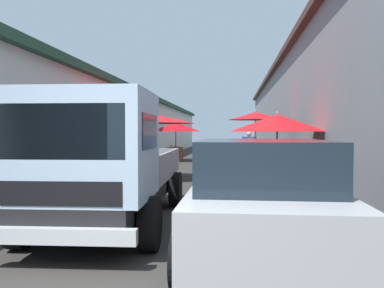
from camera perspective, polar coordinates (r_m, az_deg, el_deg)
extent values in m
plane|color=#33302D|center=(15.93, 2.08, -3.87)|extent=(90.00, 90.00, 0.00)
cube|color=silver|center=(19.76, -17.89, 1.97)|extent=(49.50, 7.00, 3.33)
cube|color=#284C38|center=(19.85, -17.93, 7.13)|extent=(49.80, 7.50, 0.24)
cube|color=gray|center=(19.01, 23.94, 4.39)|extent=(49.50, 7.00, 4.97)
cube|color=#4C3328|center=(19.31, 24.04, 12.13)|extent=(49.80, 7.50, 0.24)
cylinder|color=#9E9EA3|center=(15.73, 9.17, 0.34)|extent=(0.06, 0.06, 2.35)
cone|color=red|center=(15.74, 9.18, 4.06)|extent=(2.15, 2.15, 0.31)
sphere|color=#9E9EA3|center=(15.75, 9.19, 4.77)|extent=(0.07, 0.07, 0.07)
cube|color=brown|center=(15.69, 8.26, -2.60)|extent=(0.92, 0.75, 0.75)
sphere|color=orange|center=(15.69, 9.22, -1.07)|extent=(0.09, 0.09, 0.09)
sphere|color=orange|center=(15.75, 8.26, -1.06)|extent=(0.09, 0.09, 0.09)
sphere|color=orange|center=(15.47, 8.16, -1.11)|extent=(0.09, 0.09, 0.09)
sphere|color=orange|center=(15.87, 7.86, -1.04)|extent=(0.09, 0.09, 0.09)
cylinder|color=#9E9EA3|center=(21.02, -2.36, 0.33)|extent=(0.06, 0.06, 2.09)
cone|color=red|center=(21.02, -2.36, 2.51)|extent=(2.64, 2.64, 0.49)
sphere|color=#9E9EA3|center=(21.02, -2.36, 3.29)|extent=(0.07, 0.07, 0.07)
cube|color=brown|center=(21.16, -2.50, -1.48)|extent=(0.91, 0.78, 0.74)
sphere|color=orange|center=(20.95, -3.01, -0.22)|extent=(0.09, 0.09, 0.09)
sphere|color=orange|center=(20.91, -2.10, -0.37)|extent=(0.09, 0.09, 0.09)
sphere|color=orange|center=(20.87, -2.05, -0.38)|extent=(0.09, 0.09, 0.09)
sphere|color=orange|center=(21.05, -2.54, -0.36)|extent=(0.09, 0.09, 0.09)
cylinder|color=#9E9EA3|center=(11.11, 12.22, -1.03)|extent=(0.06, 0.06, 2.05)
cone|color=red|center=(11.10, 12.24, 3.01)|extent=(2.63, 2.63, 0.48)
sphere|color=#9E9EA3|center=(11.11, 12.25, 4.46)|extent=(0.07, 0.07, 0.07)
cube|color=#9E7547|center=(11.31, 11.41, -4.10)|extent=(0.73, 0.71, 0.82)
sphere|color=orange|center=(11.54, 12.28, -1.73)|extent=(0.09, 0.09, 0.09)
sphere|color=orange|center=(11.42, 11.59, -1.76)|extent=(0.09, 0.09, 0.09)
sphere|color=orange|center=(11.51, 10.89, -1.73)|extent=(0.09, 0.09, 0.09)
cylinder|color=#9E9EA3|center=(12.69, -5.79, -0.43)|extent=(0.06, 0.06, 2.15)
cone|color=red|center=(12.69, -5.80, 3.71)|extent=(2.72, 2.72, 0.31)
sphere|color=#9E9EA3|center=(12.70, -5.80, 4.60)|extent=(0.07, 0.07, 0.07)
cube|color=brown|center=(12.71, -6.25, -3.39)|extent=(0.96, 0.77, 0.84)
sphere|color=orange|center=(12.70, -7.32, -1.31)|extent=(0.09, 0.09, 0.09)
sphere|color=orange|center=(12.91, -5.61, -1.25)|extent=(0.09, 0.09, 0.09)
sphere|color=orange|center=(12.90, -5.08, -1.25)|extent=(0.09, 0.09, 0.09)
sphere|color=orange|center=(12.85, -5.85, -1.27)|extent=(0.09, 0.09, 0.09)
sphere|color=orange|center=(12.74, -6.98, -1.05)|extent=(0.09, 0.09, 0.09)
sphere|color=orange|center=(12.85, -7.10, -1.27)|extent=(0.09, 0.09, 0.09)
cube|color=#ADAFB5|center=(5.22, 9.98, -9.10)|extent=(3.91, 1.73, 0.64)
cube|color=#19232D|center=(4.99, 10.14, -2.64)|extent=(2.35, 1.52, 0.56)
cube|color=black|center=(7.14, 8.85, -7.97)|extent=(0.11, 1.65, 0.20)
cube|color=silver|center=(7.11, 4.12, -5.71)|extent=(0.06, 0.24, 0.14)
cube|color=silver|center=(7.17, 13.55, -5.69)|extent=(0.06, 0.24, 0.14)
cylinder|color=black|center=(6.58, 1.52, -9.22)|extent=(0.60, 0.20, 0.60)
cylinder|color=black|center=(6.68, 16.61, -9.13)|extent=(0.60, 0.20, 0.60)
cylinder|color=black|center=(4.02, -1.43, -16.37)|extent=(0.60, 0.20, 0.60)
cylinder|color=black|center=(4.18, 23.70, -15.80)|extent=(0.60, 0.20, 0.60)
cube|color=black|center=(6.96, -10.94, -6.97)|extent=(4.85, 1.66, 0.36)
cube|color=#ADC6E0|center=(5.33, -15.44, -0.15)|extent=(1.60, 1.81, 1.40)
cube|color=#19232D|center=(4.63, -18.46, 1.73)|extent=(0.12, 1.47, 0.63)
cube|color=#19232D|center=(5.32, -15.45, 1.74)|extent=(1.11, 1.81, 0.45)
cube|color=black|center=(4.67, -18.42, -6.83)|extent=(0.12, 1.40, 0.28)
cube|color=silver|center=(4.69, -18.75, -12.53)|extent=(0.19, 1.75, 0.18)
cube|color=gray|center=(7.56, -3.32, -2.97)|extent=(3.16, 0.19, 0.50)
cube|color=gray|center=(7.93, -15.21, -2.81)|extent=(3.16, 0.19, 0.50)
cube|color=gray|center=(9.22, -7.22, -2.14)|extent=(0.13, 1.65, 0.50)
cylinder|color=black|center=(5.24, -6.09, -11.39)|extent=(0.73, 0.25, 0.72)
cylinder|color=black|center=(5.79, -23.69, -10.25)|extent=(0.73, 0.25, 0.72)
cylinder|color=black|center=(8.23, -2.41, -6.58)|extent=(0.73, 0.25, 0.72)
cylinder|color=black|center=(8.60, -14.16, -6.28)|extent=(0.73, 0.25, 0.72)
cylinder|color=navy|center=(17.42, 7.99, -2.12)|extent=(0.14, 0.14, 0.78)
cylinder|color=navy|center=(17.39, 8.50, -2.13)|extent=(0.14, 0.14, 0.78)
cube|color=#33518C|center=(17.37, 8.26, 0.12)|extent=(0.29, 0.48, 0.58)
sphere|color=tan|center=(17.37, 8.26, 1.43)|extent=(0.21, 0.21, 0.21)
cylinder|color=#33518C|center=(17.42, 7.36, 0.22)|extent=(0.08, 0.08, 0.53)
cylinder|color=#33518C|center=(17.33, 9.16, 0.20)|extent=(0.08, 0.08, 0.53)
cylinder|color=#1E8C3F|center=(16.24, -3.69, -2.28)|extent=(0.30, 0.30, 0.03)
cylinder|color=#1E8C3F|center=(16.36, -3.62, -2.98)|extent=(0.04, 0.04, 0.42)
cylinder|color=#1E8C3F|center=(16.27, -4.08, -3.01)|extent=(0.04, 0.04, 0.42)
cylinder|color=#1E8C3F|center=(16.14, -3.75, -3.05)|extent=(0.04, 0.04, 0.42)
cylinder|color=#1E8C3F|center=(16.24, -3.30, -3.02)|extent=(0.04, 0.04, 0.42)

